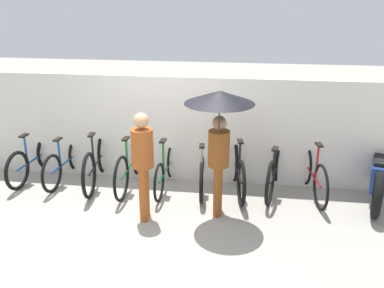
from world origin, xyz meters
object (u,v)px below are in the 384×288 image
(parked_bicycle_3, at_px, (131,165))
(pedestrian_center, at_px, (219,119))
(parked_bicycle_0, at_px, (33,159))
(parked_bicycle_8, at_px, (313,173))
(parked_bicycle_1, at_px, (65,161))
(parked_bicycle_4, at_px, (166,169))
(parked_bicycle_7, at_px, (275,171))
(parked_bicycle_6, at_px, (238,170))
(motorcycle, at_px, (379,177))
(parked_bicycle_5, at_px, (202,168))
(parked_bicycle_2, at_px, (97,162))
(pedestrian_leading, at_px, (143,159))

(parked_bicycle_3, relative_size, pedestrian_center, 0.93)
(parked_bicycle_0, relative_size, parked_bicycle_8, 1.00)
(parked_bicycle_1, relative_size, parked_bicycle_4, 1.01)
(parked_bicycle_3, distance_m, parked_bicycle_7, 2.49)
(parked_bicycle_6, bearing_deg, motorcycle, -98.18)
(parked_bicycle_7, bearing_deg, parked_bicycle_6, 109.40)
(parked_bicycle_1, height_order, parked_bicycle_8, parked_bicycle_8)
(parked_bicycle_6, height_order, parked_bicycle_7, parked_bicycle_7)
(parked_bicycle_8, bearing_deg, parked_bicycle_5, 80.49)
(parked_bicycle_0, distance_m, parked_bicycle_8, 4.98)
(parked_bicycle_0, xyz_separation_m, parked_bicycle_6, (3.73, -0.09, 0.03))
(parked_bicycle_3, distance_m, parked_bicycle_8, 3.11)
(parked_bicycle_2, bearing_deg, parked_bicycle_8, -95.54)
(parked_bicycle_0, distance_m, parked_bicycle_3, 1.87)
(parked_bicycle_0, bearing_deg, parked_bicycle_6, -87.01)
(motorcycle, bearing_deg, pedestrian_leading, 122.64)
(pedestrian_center, bearing_deg, pedestrian_leading, 9.06)
(parked_bicycle_0, height_order, parked_bicycle_8, parked_bicycle_8)
(parked_bicycle_5, bearing_deg, parked_bicycle_0, 84.70)
(parked_bicycle_1, height_order, parked_bicycle_5, parked_bicycle_1)
(parked_bicycle_0, bearing_deg, pedestrian_leading, -112.14)
(parked_bicycle_3, distance_m, pedestrian_leading, 1.33)
(parked_bicycle_4, bearing_deg, pedestrian_leading, 175.50)
(parked_bicycle_1, height_order, parked_bicycle_3, parked_bicycle_3)
(parked_bicycle_0, distance_m, parked_bicycle_7, 4.36)
(parked_bicycle_2, height_order, parked_bicycle_8, parked_bicycle_8)
(parked_bicycle_1, bearing_deg, parked_bicycle_2, -93.62)
(pedestrian_leading, bearing_deg, parked_bicycle_5, -128.31)
(parked_bicycle_5, height_order, parked_bicycle_8, parked_bicycle_8)
(parked_bicycle_7, bearing_deg, parked_bicycle_3, 103.41)
(parked_bicycle_5, relative_size, parked_bicycle_8, 1.05)
(parked_bicycle_6, bearing_deg, parked_bicycle_8, -96.63)
(parked_bicycle_5, bearing_deg, parked_bicycle_6, -104.26)
(parked_bicycle_7, relative_size, pedestrian_leading, 1.02)
(parked_bicycle_4, xyz_separation_m, parked_bicycle_6, (1.24, 0.00, 0.04))
(parked_bicycle_6, height_order, pedestrian_center, pedestrian_center)
(parked_bicycle_0, bearing_deg, pedestrian_center, -101.51)
(pedestrian_center, bearing_deg, parked_bicycle_8, -149.64)
(parked_bicycle_2, relative_size, pedestrian_center, 0.94)
(parked_bicycle_3, bearing_deg, parked_bicycle_4, -88.90)
(parked_bicycle_4, bearing_deg, parked_bicycle_5, -79.35)
(parked_bicycle_3, bearing_deg, pedestrian_leading, -154.22)
(parked_bicycle_0, height_order, parked_bicycle_3, parked_bicycle_3)
(parked_bicycle_1, distance_m, parked_bicycle_3, 1.25)
(parked_bicycle_5, distance_m, parked_bicycle_8, 1.87)
(parked_bicycle_5, bearing_deg, parked_bicycle_2, 87.39)
(parked_bicycle_0, xyz_separation_m, parked_bicycle_8, (4.98, -0.04, 0.03))
(parked_bicycle_2, height_order, pedestrian_center, pedestrian_center)
(parked_bicycle_7, distance_m, parked_bicycle_8, 0.62)
(parked_bicycle_4, height_order, parked_bicycle_7, parked_bicycle_7)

